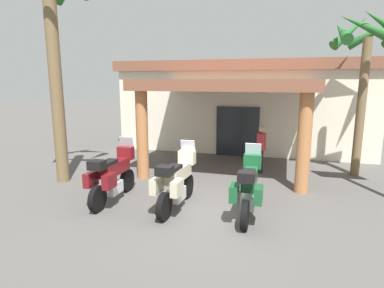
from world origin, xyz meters
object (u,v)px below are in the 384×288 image
at_px(motorcycle_maroon, 112,176).
at_px(pedestrian, 261,146).
at_px(motel_building, 246,103).
at_px(motorcycle_cream, 176,182).
at_px(palm_tree_roadside, 52,28).
at_px(motorcycle_green, 249,188).
at_px(palm_tree_near_portico, 367,48).

bearing_deg(motorcycle_maroon, pedestrian, -43.02).
bearing_deg(motel_building, motorcycle_cream, -93.66).
relative_size(motorcycle_maroon, palm_tree_roadside, 0.33).
height_order(motorcycle_green, pedestrian, pedestrian).
distance_m(motorcycle_maroon, motorcycle_cream, 1.79).
bearing_deg(pedestrian, motel_building, -90.41).
xyz_separation_m(motorcycle_green, palm_tree_roadside, (-5.98, 1.28, 4.00)).
bearing_deg(motorcycle_green, motorcycle_cream, 90.74).
relative_size(palm_tree_roadside, palm_tree_near_portico, 1.24).
xyz_separation_m(motorcycle_maroon, motorcycle_green, (3.58, -0.07, 0.00)).
bearing_deg(motel_building, pedestrian, -76.84).
xyz_separation_m(motel_building, motorcycle_maroon, (-2.66, -8.87, -1.37)).
bearing_deg(motorcycle_maroon, motel_building, -15.23).
relative_size(motel_building, motorcycle_maroon, 5.28).
height_order(motorcycle_maroon, motorcycle_green, same).
relative_size(pedestrian, palm_tree_roadside, 0.24).
bearing_deg(palm_tree_roadside, motel_building, 56.53).
distance_m(pedestrian, palm_tree_near_portico, 4.53).
height_order(motorcycle_green, palm_tree_roadside, palm_tree_roadside).
xyz_separation_m(motorcycle_maroon, pedestrian, (3.68, 3.75, 0.25)).
height_order(motorcycle_cream, pedestrian, pedestrian).
bearing_deg(motorcycle_maroon, palm_tree_near_portico, -56.44).
xyz_separation_m(motorcycle_cream, palm_tree_near_portico, (5.02, 4.33, 3.49)).
distance_m(motel_building, motorcycle_cream, 9.08).
bearing_deg(palm_tree_roadside, palm_tree_near_portico, 18.35).
height_order(motel_building, palm_tree_roadside, palm_tree_roadside).
xyz_separation_m(motorcycle_maroon, palm_tree_roadside, (-2.40, 1.22, 4.00)).
distance_m(motorcycle_cream, palm_tree_near_portico, 7.49).
xyz_separation_m(motorcycle_maroon, motorcycle_cream, (1.79, -0.06, 0.00)).
relative_size(motorcycle_maroon, pedestrian, 1.34).
relative_size(pedestrian, palm_tree_near_portico, 0.30).
bearing_deg(palm_tree_near_portico, motorcycle_green, -126.63).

